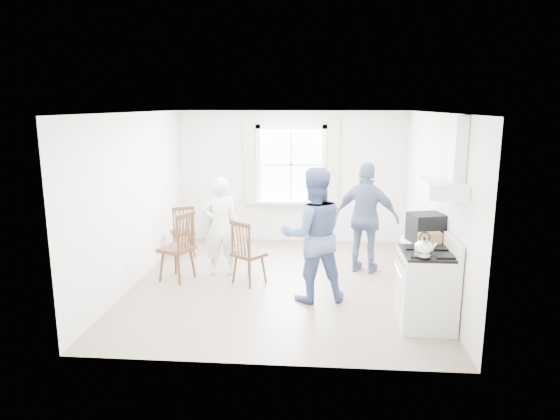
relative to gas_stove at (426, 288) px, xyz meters
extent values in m
cube|color=gray|center=(-1.91, 1.35, -0.49)|extent=(4.62, 5.12, 0.02)
cube|color=silver|center=(-1.91, 3.87, 0.82)|extent=(4.62, 0.04, 2.64)
cube|color=silver|center=(-1.91, -1.17, 0.82)|extent=(4.62, 0.04, 2.64)
cube|color=silver|center=(-4.18, 1.35, 0.82)|extent=(0.04, 5.12, 2.64)
cube|color=silver|center=(0.36, 1.35, 0.82)|extent=(0.04, 5.12, 2.64)
cube|color=white|center=(-1.91, 1.35, 2.13)|extent=(4.62, 5.12, 0.02)
cube|color=white|center=(-1.91, 3.83, 1.07)|extent=(1.20, 0.02, 1.40)
cube|color=white|center=(-1.91, 3.80, 1.81)|extent=(1.38, 0.09, 0.09)
cube|color=white|center=(-1.91, 3.80, 0.32)|extent=(1.38, 0.09, 0.09)
cube|color=white|center=(-2.56, 3.80, 1.07)|extent=(0.09, 0.09, 1.58)
cube|color=white|center=(-1.27, 3.80, 1.07)|extent=(0.09, 0.09, 1.58)
cube|color=white|center=(-1.91, 3.73, 0.34)|extent=(1.38, 0.24, 0.06)
cube|color=beige|center=(-2.73, 3.79, 1.12)|extent=(0.24, 0.05, 1.70)
cube|color=beige|center=(-1.09, 3.79, 1.12)|extent=(0.24, 0.05, 1.70)
cube|color=white|center=(0.11, 0.00, 1.26)|extent=(0.45, 0.76, 0.18)
cube|color=white|center=(0.26, 0.00, 1.73)|extent=(0.14, 0.30, 0.76)
cube|color=slate|center=(-3.31, 3.68, -0.08)|extent=(0.40, 0.30, 0.80)
cube|color=silver|center=(-0.01, 0.00, -0.02)|extent=(0.65, 0.76, 0.92)
cube|color=black|center=(-0.01, 0.00, 0.45)|extent=(0.61, 0.72, 0.03)
cube|color=silver|center=(0.29, 0.00, 0.54)|extent=(0.06, 0.76, 0.20)
cylinder|color=silver|center=(-0.35, 0.00, 0.22)|extent=(0.02, 0.61, 0.02)
sphere|color=silver|center=(-0.11, -0.22, 0.57)|extent=(0.22, 0.22, 0.22)
cylinder|color=silver|center=(-0.11, -0.22, 0.51)|extent=(0.20, 0.20, 0.04)
torus|color=black|center=(-0.11, -0.22, 0.71)|extent=(0.14, 0.03, 0.14)
cube|color=white|center=(0.07, 0.70, -0.03)|extent=(0.50, 0.55, 0.90)
cube|color=black|center=(0.10, 0.67, 0.52)|extent=(0.51, 0.48, 0.20)
cube|color=black|center=(0.10, 0.67, 0.71)|extent=(0.51, 0.48, 0.18)
cube|color=tan|center=(0.09, 0.46, 0.51)|extent=(0.31, 0.23, 0.19)
cube|color=#3F2414|center=(-3.81, 2.63, -0.05)|extent=(0.53, 0.52, 0.05)
cube|color=#3F2414|center=(-3.74, 2.47, 0.21)|extent=(0.37, 0.21, 0.52)
cylinder|color=#3F2414|center=(-3.81, 2.63, -0.28)|extent=(0.03, 0.03, 0.41)
cube|color=#3F2414|center=(-2.41, 1.31, -0.02)|extent=(0.59, 0.58, 0.05)
cube|color=#3F2414|center=(-2.52, 1.16, 0.25)|extent=(0.36, 0.29, 0.55)
cylinder|color=#3F2414|center=(-2.41, 1.31, -0.26)|extent=(0.04, 0.04, 0.44)
cube|color=#3F2414|center=(-3.56, 1.38, 0.02)|extent=(0.58, 0.60, 0.06)
cube|color=#3F2414|center=(-3.37, 1.31, 0.31)|extent=(0.22, 0.44, 0.60)
cylinder|color=#3F2414|center=(-3.56, 1.38, -0.25)|extent=(0.04, 0.04, 0.48)
imported|color=white|center=(-2.91, 1.68, 0.32)|extent=(0.70, 0.70, 1.60)
imported|color=#4F6193|center=(-1.42, 0.72, 0.46)|extent=(1.11, 1.11, 1.89)
imported|color=navy|center=(-0.58, 2.00, 0.42)|extent=(1.36, 1.36, 1.81)
imported|color=#2F6A32|center=(-1.43, 3.71, 0.51)|extent=(0.21, 0.21, 0.30)
camera|label=1|loc=(-1.34, -5.97, 2.23)|focal=32.00mm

